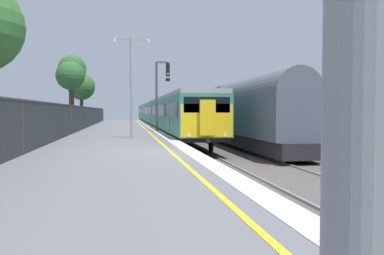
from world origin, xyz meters
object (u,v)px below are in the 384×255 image
object	(u,v)px
freight_train_adjacent_track	(208,111)
background_tree_back	(73,70)
platform_lamp_mid	(132,79)
commuter_train_at_platform	(157,113)
signal_gantry	(160,88)
background_tree_left	(71,77)
background_tree_centre	(81,88)

from	to	relation	value
freight_train_adjacent_track	background_tree_back	world-z (taller)	background_tree_back
freight_train_adjacent_track	platform_lamp_mid	xyz separation A→B (m)	(-7.74, -16.51, 1.76)
commuter_train_at_platform	freight_train_adjacent_track	world-z (taller)	freight_train_adjacent_track
signal_gantry	background_tree_left	distance (m)	13.32
signal_gantry	background_tree_left	size ratio (longest dim) A/B	0.82
commuter_train_at_platform	background_tree_back	world-z (taller)	background_tree_back
background_tree_back	background_tree_centre	bearing A→B (deg)	88.53
background_tree_back	platform_lamp_mid	bearing A→B (deg)	-75.44
platform_lamp_mid	commuter_train_at_platform	bearing A→B (deg)	82.64
freight_train_adjacent_track	background_tree_back	distance (m)	15.76
freight_train_adjacent_track	signal_gantry	world-z (taller)	signal_gantry
freight_train_adjacent_track	background_tree_centre	distance (m)	18.90
freight_train_adjacent_track	platform_lamp_mid	distance (m)	18.32
freight_train_adjacent_track	background_tree_left	bearing A→B (deg)	171.45
commuter_train_at_platform	background_tree_centre	size ratio (longest dim) A/B	9.95
commuter_train_at_platform	freight_train_adjacent_track	size ratio (longest dim) A/B	1.45
platform_lamp_mid	background_tree_left	bearing A→B (deg)	106.95
background_tree_left	background_tree_centre	bearing A→B (deg)	90.72
signal_gantry	background_tree_centre	xyz separation A→B (m)	(-8.03, 21.46, 1.21)
platform_lamp_mid	background_tree_left	distance (m)	19.42
commuter_train_at_platform	background_tree_left	xyz separation A→B (m)	(-9.38, -10.39, 3.59)
commuter_train_at_platform	signal_gantry	world-z (taller)	signal_gantry
commuter_train_at_platform	platform_lamp_mid	world-z (taller)	platform_lamp_mid
background_tree_centre	commuter_train_at_platform	bearing A→B (deg)	-2.77
commuter_train_at_platform	background_tree_centre	xyz separation A→B (m)	(-9.51, 0.46, 3.20)
commuter_train_at_platform	freight_train_adjacent_track	xyz separation A→B (m)	(4.00, -12.41, 0.23)
signal_gantry	platform_lamp_mid	world-z (taller)	platform_lamp_mid
background_tree_left	background_tree_back	world-z (taller)	background_tree_back
background_tree_centre	background_tree_back	xyz separation A→B (m)	(-0.17, -6.48, 1.54)
background_tree_centre	background_tree_left	bearing A→B (deg)	-89.28
commuter_train_at_platform	signal_gantry	distance (m)	21.14
commuter_train_at_platform	platform_lamp_mid	xyz separation A→B (m)	(-3.74, -28.91, 2.00)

